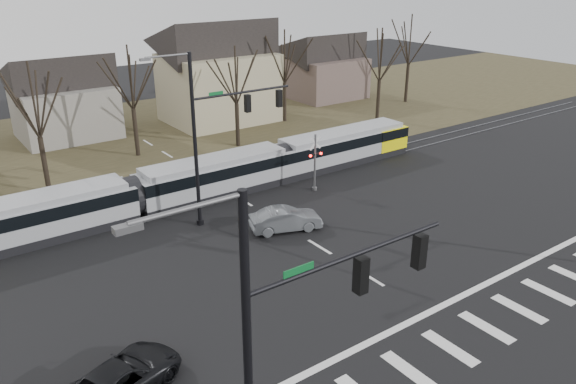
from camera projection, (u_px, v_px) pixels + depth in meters
ground at (399, 295)px, 26.58m from camera, size 140.00×140.00×0.00m
grass_verge at (139, 137)px, 50.60m from camera, size 140.00×28.00×0.01m
crosswalk at (469, 337)px, 23.58m from camera, size 27.00×2.60×0.01m
stop_line at (428, 313)px, 25.23m from camera, size 28.00×0.35×0.01m
lane_dashes at (229, 192)px, 38.59m from camera, size 0.18×30.00×0.01m
rail_pair at (230, 192)px, 38.43m from camera, size 90.00×1.52×0.06m
tram at (213, 176)px, 37.45m from camera, size 34.77×2.58×2.64m
sedan at (286, 219)px, 32.81m from camera, size 4.06×5.09×1.38m
suv at (121, 379)px, 20.26m from camera, size 5.30×6.23×1.34m
signal_pole_near_left at (301, 339)px, 14.28m from camera, size 9.28×0.44×10.20m
signal_pole_far at (219, 128)px, 32.50m from camera, size 9.28×0.44×10.20m
rail_crossing_signal at (315, 164)px, 38.18m from camera, size 1.08×0.36×4.00m
tree_row at (185, 91)px, 45.29m from camera, size 59.20×7.20×10.00m
house_b at (63, 93)px, 49.40m from camera, size 8.64×7.56×7.65m
house_c at (218, 67)px, 54.25m from camera, size 10.80×8.64×10.10m
house_d at (325, 63)px, 64.35m from camera, size 8.64×7.56×7.65m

